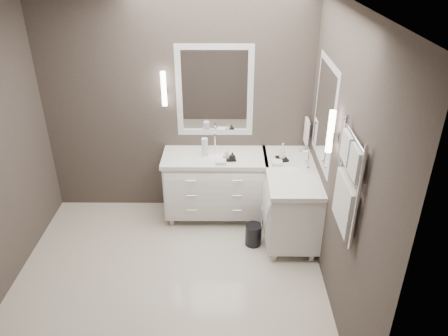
{
  "coord_description": "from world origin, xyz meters",
  "views": [
    {
      "loc": [
        0.59,
        -3.38,
        3.18
      ],
      "look_at": [
        0.56,
        0.7,
        0.97
      ],
      "focal_mm": 35.0,
      "sensor_mm": 36.0,
      "label": 1
    }
  ],
  "objects_px": {
    "vanity_right": "(290,197)",
    "waste_bin": "(253,235)",
    "vanity_back": "(215,182)",
    "towel_ladder": "(347,187)"
  },
  "relations": [
    {
      "from": "towel_ladder",
      "to": "waste_bin",
      "type": "relative_size",
      "value": 3.45
    },
    {
      "from": "vanity_right",
      "to": "waste_bin",
      "type": "xyz_separation_m",
      "value": [
        -0.43,
        -0.26,
        -0.35
      ]
    },
    {
      "from": "vanity_right",
      "to": "towel_ladder",
      "type": "height_order",
      "value": "towel_ladder"
    },
    {
      "from": "vanity_back",
      "to": "towel_ladder",
      "type": "height_order",
      "value": "towel_ladder"
    },
    {
      "from": "vanity_right",
      "to": "vanity_back",
      "type": "bearing_deg",
      "value": 159.62
    },
    {
      "from": "towel_ladder",
      "to": "waste_bin",
      "type": "height_order",
      "value": "towel_ladder"
    },
    {
      "from": "vanity_back",
      "to": "waste_bin",
      "type": "bearing_deg",
      "value": -52.25
    },
    {
      "from": "vanity_back",
      "to": "vanity_right",
      "type": "distance_m",
      "value": 0.93
    },
    {
      "from": "vanity_right",
      "to": "waste_bin",
      "type": "bearing_deg",
      "value": -148.94
    },
    {
      "from": "towel_ladder",
      "to": "waste_bin",
      "type": "distance_m",
      "value": 1.76
    }
  ]
}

